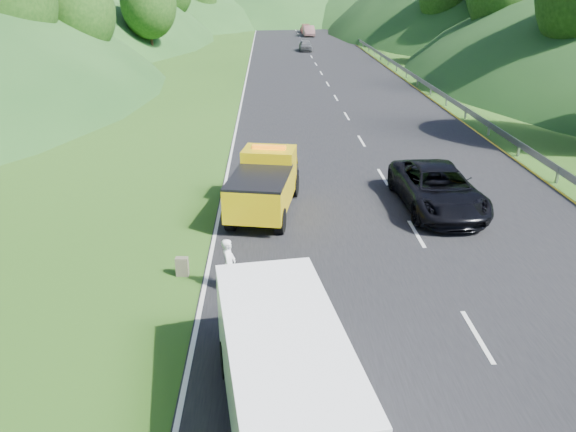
{
  "coord_description": "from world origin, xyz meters",
  "views": [
    {
      "loc": [
        -2.03,
        -13.3,
        8.04
      ],
      "look_at": [
        -1.46,
        2.68,
        1.3
      ],
      "focal_mm": 35.0,
      "sensor_mm": 36.0,
      "label": 1
    }
  ],
  "objects_px": {
    "white_van": "(283,369)",
    "tow_truck": "(265,183)",
    "child": "(282,308)",
    "woman": "(230,290)",
    "suitcase": "(182,267)",
    "passing_suv": "(435,208)"
  },
  "relations": [
    {
      "from": "white_van",
      "to": "child",
      "type": "distance_m",
      "value": 4.41
    },
    {
      "from": "tow_truck",
      "to": "white_van",
      "type": "height_order",
      "value": "white_van"
    },
    {
      "from": "tow_truck",
      "to": "passing_suv",
      "type": "height_order",
      "value": "tow_truck"
    },
    {
      "from": "woman",
      "to": "child",
      "type": "xyz_separation_m",
      "value": [
        1.45,
        -1.0,
        0.0
      ]
    },
    {
      "from": "white_van",
      "to": "woman",
      "type": "xyz_separation_m",
      "value": [
        -1.35,
        5.21,
        -1.31
      ]
    },
    {
      "from": "tow_truck",
      "to": "woman",
      "type": "xyz_separation_m",
      "value": [
        -0.98,
        -5.78,
        -1.11
      ]
    },
    {
      "from": "white_van",
      "to": "tow_truck",
      "type": "bearing_deg",
      "value": 83.32
    },
    {
      "from": "child",
      "to": "suitcase",
      "type": "xyz_separation_m",
      "value": [
        -2.89,
        1.88,
        0.29
      ]
    },
    {
      "from": "child",
      "to": "woman",
      "type": "bearing_deg",
      "value": -173.84
    },
    {
      "from": "child",
      "to": "passing_suv",
      "type": "height_order",
      "value": "passing_suv"
    },
    {
      "from": "suitcase",
      "to": "passing_suv",
      "type": "xyz_separation_m",
      "value": [
        8.91,
        4.95,
        -0.29
      ]
    },
    {
      "from": "white_van",
      "to": "suitcase",
      "type": "height_order",
      "value": "white_van"
    },
    {
      "from": "passing_suv",
      "to": "suitcase",
      "type": "bearing_deg",
      "value": -152.54
    },
    {
      "from": "child",
      "to": "passing_suv",
      "type": "relative_size",
      "value": 0.19
    },
    {
      "from": "woman",
      "to": "child",
      "type": "distance_m",
      "value": 1.76
    },
    {
      "from": "tow_truck",
      "to": "suitcase",
      "type": "distance_m",
      "value": 5.52
    },
    {
      "from": "suitcase",
      "to": "passing_suv",
      "type": "height_order",
      "value": "passing_suv"
    },
    {
      "from": "woman",
      "to": "suitcase",
      "type": "distance_m",
      "value": 1.71
    },
    {
      "from": "child",
      "to": "white_van",
      "type": "bearing_deg",
      "value": -50.56
    },
    {
      "from": "woman",
      "to": "tow_truck",
      "type": "bearing_deg",
      "value": -0.95
    },
    {
      "from": "white_van",
      "to": "woman",
      "type": "bearing_deg",
      "value": 95.92
    },
    {
      "from": "tow_truck",
      "to": "suitcase",
      "type": "relative_size",
      "value": 9.5
    }
  ]
}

